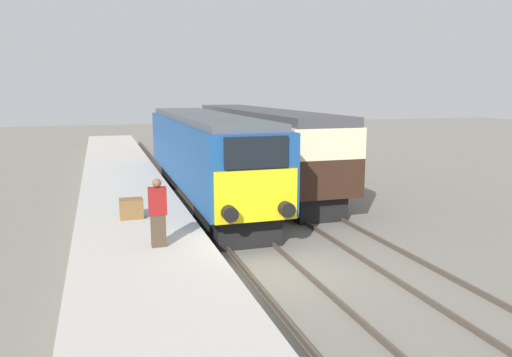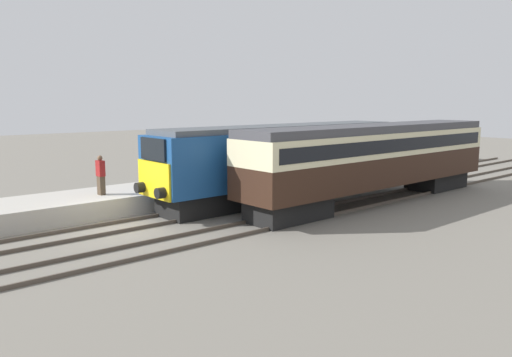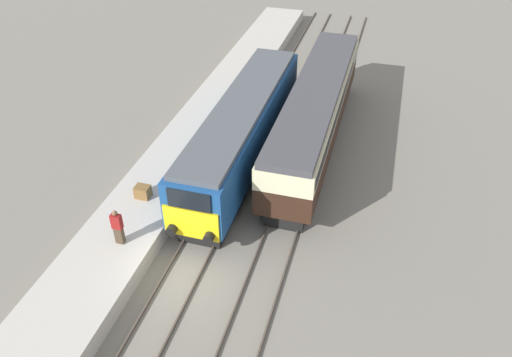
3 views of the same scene
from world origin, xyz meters
name	(u,v)px [view 1 (image 1 of 3)]	position (x,y,z in m)	size (l,w,h in m)	color
ground_plane	(272,271)	(0.00, 0.00, 0.00)	(120.00, 120.00, 0.00)	slate
platform_left	(127,201)	(-3.30, 8.00, 0.42)	(3.50, 50.00, 0.85)	#B7B2A8
rails_near_track	(226,222)	(0.00, 5.00, 0.07)	(1.51, 60.00, 0.14)	#4C4238
rails_far_track	(313,215)	(3.40, 5.00, 0.07)	(1.50, 60.00, 0.14)	#4C4238
locomotive	(204,153)	(0.00, 8.81, 2.12)	(2.70, 15.26, 3.76)	black
passenger_carriage	(259,140)	(3.40, 11.69, 2.30)	(2.75, 16.20, 3.81)	black
person_on_platform	(158,213)	(-2.91, 0.39, 1.72)	(0.44, 0.26, 1.74)	#473828
luggage_crate	(131,208)	(-3.38, 3.52, 1.15)	(0.70, 0.56, 0.60)	brown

